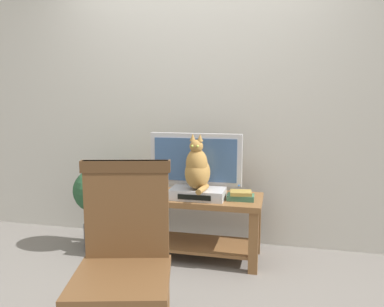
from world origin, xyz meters
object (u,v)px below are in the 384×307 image
(tv, at_px, (196,163))
(wooden_chair, at_px, (124,250))
(cat, at_px, (197,168))
(book_stack, at_px, (241,196))
(tv_stand, at_px, (193,215))
(media_box, at_px, (197,194))
(potted_plant, at_px, (96,199))

(tv, bearing_deg, wooden_chair, -92.43)
(cat, bearing_deg, book_stack, 8.07)
(tv, relative_size, book_stack, 3.61)
(tv_stand, bearing_deg, media_box, -56.54)
(tv_stand, xyz_separation_m, wooden_chair, (-0.06, -1.26, 0.21))
(tv_stand, bearing_deg, tv, 89.98)
(media_box, relative_size, wooden_chair, 0.43)
(tv_stand, bearing_deg, potted_plant, -176.17)
(tv_stand, relative_size, potted_plant, 1.55)
(tv, bearing_deg, potted_plant, -170.81)
(cat, height_order, book_stack, cat)
(wooden_chair, bearing_deg, media_box, 84.80)
(media_box, relative_size, cat, 0.98)
(wooden_chair, xyz_separation_m, book_stack, (0.44, 1.22, -0.01))
(cat, relative_size, potted_plant, 0.61)
(tv_stand, height_order, tv, tv)
(tv_stand, relative_size, tv, 1.45)
(cat, distance_m, potted_plant, 0.95)
(book_stack, bearing_deg, cat, -171.93)
(cat, distance_m, book_stack, 0.40)
(tv, xyz_separation_m, wooden_chair, (-0.06, -1.34, -0.21))
(potted_plant, bearing_deg, media_box, -1.31)
(media_box, bearing_deg, book_stack, 5.70)
(wooden_chair, bearing_deg, potted_plant, 123.17)
(tv, xyz_separation_m, media_box, (0.05, -0.16, -0.22))
(cat, xyz_separation_m, potted_plant, (-0.89, 0.03, -0.31))
(wooden_chair, relative_size, book_stack, 4.68)
(tv, xyz_separation_m, potted_plant, (-0.84, -0.14, -0.33))
(tv, bearing_deg, book_stack, -17.66)
(tv_stand, xyz_separation_m, cat, (0.05, -0.09, 0.41))
(book_stack, bearing_deg, potted_plant, -179.39)
(book_stack, distance_m, potted_plant, 1.23)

